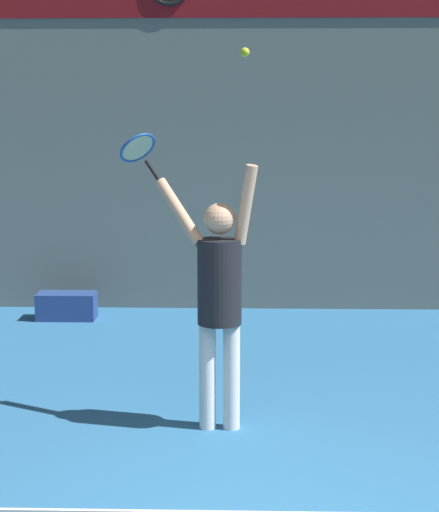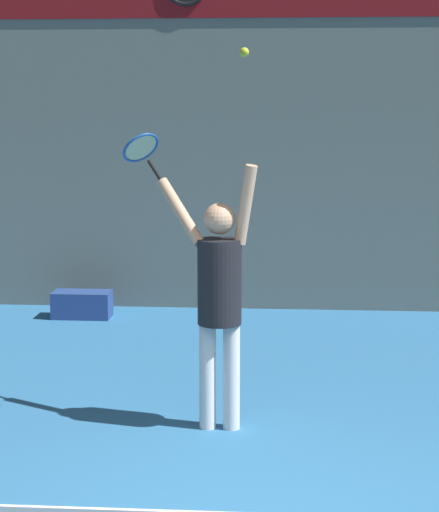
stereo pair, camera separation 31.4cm
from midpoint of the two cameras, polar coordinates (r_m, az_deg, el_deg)
The scene contains 5 objects.
back_wall at distance 11.18m, azimuth 1.80°, elevation 9.40°, with size 18.00×0.10×5.00m.
tennis_player at distance 7.07m, azimuth -1.31°, elevation -2.16°, with size 0.83×0.49×2.07m.
tennis_racket at distance 7.43m, azimuth -6.20°, elevation 6.51°, with size 0.41×0.41×0.39m.
tennis_ball at distance 6.84m, azimuth 0.23°, elevation 12.43°, with size 0.07×0.07×0.07m.
equipment_bag at distance 11.01m, azimuth -10.19°, elevation -3.05°, with size 0.68×0.34×0.31m.
Camera 1 is at (-0.18, -4.85, 2.53)m, focal length 65.00 mm.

